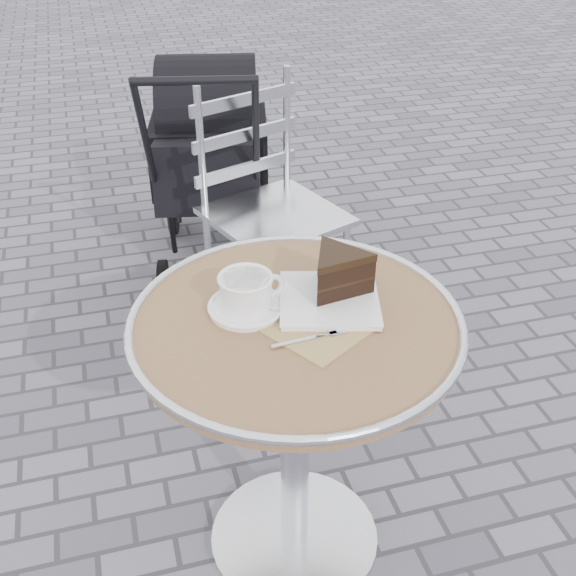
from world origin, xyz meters
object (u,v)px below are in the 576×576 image
object	(u,v)px
baby_stroller	(210,163)
cappuccino_set	(247,295)
bistro_chair	(259,181)
cafe_table	(295,379)
cake_plate_set	(336,279)

from	to	relation	value
baby_stroller	cappuccino_set	bearing A→B (deg)	-84.26
cappuccino_set	baby_stroller	xyz separation A→B (m)	(0.18, 1.47, -0.34)
bistro_chair	baby_stroller	size ratio (longest dim) A/B	0.93
cafe_table	bistro_chair	world-z (taller)	bistro_chair
bistro_chair	cafe_table	bearing A→B (deg)	-119.57
cake_plate_set	bistro_chair	distance (m)	1.00
cappuccino_set	bistro_chair	world-z (taller)	bistro_chair
cafe_table	baby_stroller	size ratio (longest dim) A/B	0.75
cafe_table	bistro_chair	bearing A→B (deg)	80.66
cafe_table	cappuccino_set	xyz separation A→B (m)	(-0.09, 0.07, 0.20)
cafe_table	cappuccino_set	bearing A→B (deg)	143.96
cafe_table	baby_stroller	world-z (taller)	baby_stroller
cafe_table	cake_plate_set	world-z (taller)	cake_plate_set
cappuccino_set	baby_stroller	size ratio (longest dim) A/B	0.19
cake_plate_set	cappuccino_set	bearing A→B (deg)	-167.90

